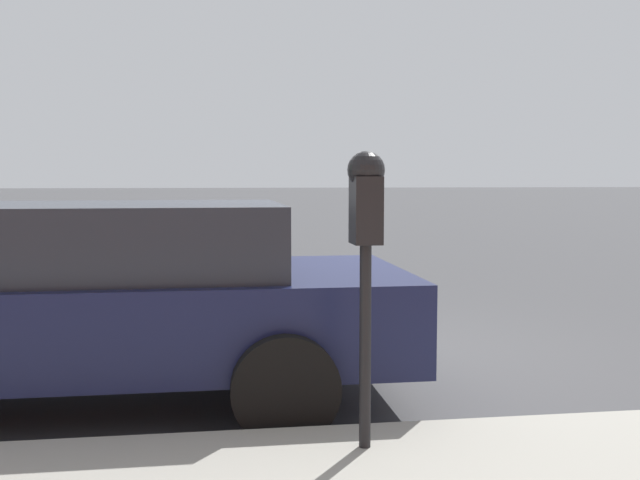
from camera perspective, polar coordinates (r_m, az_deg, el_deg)
name	(u,v)px	position (r m, az deg, el deg)	size (l,w,h in m)	color
ground_plane	(347,356)	(6.54, 2.09, -8.86)	(220.00, 220.00, 0.00)	#424244
parking_meter	(366,222)	(3.78, 3.51, 1.34)	(0.21, 0.19, 1.52)	black
car_navy	(58,298)	(5.31, -19.35, -4.21)	(2.02, 4.81, 1.37)	#14193D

